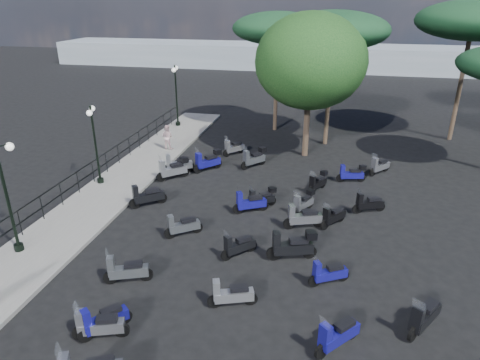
% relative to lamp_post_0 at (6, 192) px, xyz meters
% --- Properties ---
extents(ground, '(120.00, 120.00, 0.00)m').
position_rel_lamp_post_0_xyz_m(ground, '(7.17, 2.97, -2.56)').
color(ground, black).
rests_on(ground, ground).
extents(sidewalk, '(3.00, 30.00, 0.15)m').
position_rel_lamp_post_0_xyz_m(sidewalk, '(0.67, 5.97, -2.48)').
color(sidewalk, slate).
rests_on(sidewalk, ground).
extents(railing, '(0.04, 26.04, 1.10)m').
position_rel_lamp_post_0_xyz_m(railing, '(-0.63, 5.77, -1.66)').
color(railing, black).
rests_on(railing, sidewalk).
extents(lamp_post_0, '(0.65, 1.18, 4.22)m').
position_rel_lamp_post_0_xyz_m(lamp_post_0, '(0.00, 0.00, 0.00)').
color(lamp_post_0, black).
rests_on(lamp_post_0, sidewalk).
extents(lamp_post_1, '(0.63, 1.11, 3.99)m').
position_rel_lamp_post_0_xyz_m(lamp_post_1, '(-0.26, 6.45, -0.13)').
color(lamp_post_1, black).
rests_on(lamp_post_1, sidewalk).
extents(lamp_post_2, '(0.51, 1.26, 4.35)m').
position_rel_lamp_post_0_xyz_m(lamp_post_2, '(-0.07, 17.32, 0.07)').
color(lamp_post_2, black).
rests_on(lamp_post_2, sidewalk).
extents(pedestrian_far, '(0.80, 0.66, 1.52)m').
position_rel_lamp_post_0_xyz_m(pedestrian_far, '(1.15, 12.19, -1.65)').
color(pedestrian_far, silver).
rests_on(pedestrian_far, sidewalk).
extents(scooter_1, '(1.55, 0.73, 1.27)m').
position_rel_lamp_post_0_xyz_m(scooter_1, '(5.18, -3.30, -2.12)').
color(scooter_1, black).
rests_on(scooter_1, ground).
extents(scooter_2, '(1.58, 0.81, 1.32)m').
position_rel_lamp_post_0_xyz_m(scooter_2, '(4.76, -0.74, -2.10)').
color(scooter_2, black).
rests_on(scooter_2, ground).
extents(scooter_3, '(1.45, 1.20, 1.41)m').
position_rel_lamp_post_0_xyz_m(scooter_3, '(3.06, 4.75, -2.07)').
color(scooter_3, black).
rests_on(scooter_3, ground).
extents(scooter_4, '(1.43, 1.40, 1.45)m').
position_rel_lamp_post_0_xyz_m(scooter_4, '(3.09, 8.02, -2.01)').
color(scooter_4, black).
rests_on(scooter_4, ground).
extents(scooter_5, '(1.63, 0.95, 1.40)m').
position_rel_lamp_post_0_xyz_m(scooter_5, '(3.04, 8.90, -2.07)').
color(scooter_5, black).
rests_on(scooter_5, ground).
extents(scooter_6, '(1.11, 1.31, 1.28)m').
position_rel_lamp_post_0_xyz_m(scooter_6, '(5.20, -3.07, -2.11)').
color(scooter_6, black).
rests_on(scooter_6, ground).
extents(scooter_7, '(1.52, 0.74, 1.26)m').
position_rel_lamp_post_0_xyz_m(scooter_7, '(8.49, -1.16, -2.12)').
color(scooter_7, black).
rests_on(scooter_7, ground).
extents(scooter_8, '(1.35, 1.04, 1.28)m').
position_rel_lamp_post_0_xyz_m(scooter_8, '(5.55, 2.57, -2.12)').
color(scooter_8, black).
rests_on(scooter_8, ground).
extents(scooter_9, '(1.28, 1.01, 1.19)m').
position_rel_lamp_post_0_xyz_m(scooter_9, '(8.22, 5.79, -2.11)').
color(scooter_9, black).
rests_on(scooter_9, ground).
extents(scooter_10, '(1.33, 1.49, 1.45)m').
position_rel_lamp_post_0_xyz_m(scooter_10, '(4.53, 9.59, -2.01)').
color(scooter_10, black).
rests_on(scooter_10, ground).
extents(scooter_11, '(1.13, 1.32, 1.30)m').
position_rel_lamp_post_0_xyz_m(scooter_11, '(5.34, 12.35, -2.11)').
color(scooter_11, black).
rests_on(scooter_11, ground).
extents(scooter_12, '(1.15, 1.19, 1.24)m').
position_rel_lamp_post_0_xyz_m(scooter_12, '(8.07, 1.63, -2.13)').
color(scooter_12, black).
rests_on(scooter_12, ground).
extents(scooter_13, '(1.68, 0.83, 1.39)m').
position_rel_lamp_post_0_xyz_m(scooter_13, '(10.23, 4.26, -2.07)').
color(scooter_13, black).
rests_on(scooter_13, ground).
extents(scooter_14, '(1.51, 0.94, 1.33)m').
position_rel_lamp_post_0_xyz_m(scooter_14, '(7.79, 5.17, -2.10)').
color(scooter_14, black).
rests_on(scooter_14, ground).
extents(scooter_15, '(1.25, 1.46, 1.40)m').
position_rel_lamp_post_0_xyz_m(scooter_15, '(6.92, 10.64, -2.03)').
color(scooter_15, black).
rests_on(scooter_15, ground).
extents(scooter_16, '(1.35, 0.86, 1.20)m').
position_rel_lamp_post_0_xyz_m(scooter_16, '(11.38, 0.64, -2.14)').
color(scooter_16, black).
rests_on(scooter_16, ground).
extents(scooter_17, '(1.82, 0.87, 1.49)m').
position_rel_lamp_post_0_xyz_m(scooter_17, '(10.05, 1.86, -2.00)').
color(scooter_17, black).
rests_on(scooter_17, ground).
extents(scooter_18, '(0.91, 1.35, 1.19)m').
position_rel_lamp_post_0_xyz_m(scooter_18, '(10.12, 5.76, -2.11)').
color(scooter_18, black).
rests_on(scooter_18, ground).
extents(scooter_19, '(0.89, 1.35, 1.19)m').
position_rel_lamp_post_0_xyz_m(scooter_19, '(10.62, 8.20, -2.11)').
color(scooter_19, black).
rests_on(scooter_19, ground).
extents(scooter_20, '(1.50, 0.63, 1.21)m').
position_rel_lamp_post_0_xyz_m(scooter_20, '(12.27, 9.68, -2.10)').
color(scooter_20, black).
rests_on(scooter_20, ground).
extents(scooter_22, '(1.20, 1.34, 1.35)m').
position_rel_lamp_post_0_xyz_m(scooter_22, '(11.70, -2.24, -2.09)').
color(scooter_22, black).
rests_on(scooter_22, ground).
extents(scooter_23, '(1.09, 1.51, 1.39)m').
position_rel_lamp_post_0_xyz_m(scooter_23, '(14.12, -0.97, -2.08)').
color(scooter_23, black).
rests_on(scooter_23, ground).
extents(scooter_24, '(1.01, 1.29, 1.23)m').
position_rel_lamp_post_0_xyz_m(scooter_24, '(11.43, 4.74, -2.13)').
color(scooter_24, black).
rests_on(scooter_24, ground).
extents(scooter_25, '(1.46, 0.80, 1.23)m').
position_rel_lamp_post_0_xyz_m(scooter_25, '(12.95, 6.32, -2.13)').
color(scooter_25, black).
rests_on(scooter_25, ground).
extents(scooter_26, '(1.13, 1.29, 1.29)m').
position_rel_lamp_post_0_xyz_m(scooter_26, '(13.76, 11.15, -2.11)').
color(scooter_26, black).
rests_on(scooter_26, ground).
extents(broadleaf_tree, '(6.30, 6.30, 8.26)m').
position_rel_lamp_post_0_xyz_m(broadleaf_tree, '(9.58, 13.27, 3.01)').
color(broadleaf_tree, '#38281E').
rests_on(broadleaf_tree, ground).
extents(pine_0, '(6.55, 6.55, 8.23)m').
position_rel_lamp_post_0_xyz_m(pine_0, '(10.70, 15.81, 4.51)').
color(pine_0, '#38281E').
rests_on(pine_0, ground).
extents(pine_1, '(6.88, 6.88, 8.79)m').
position_rel_lamp_post_0_xyz_m(pine_1, '(18.90, 18.56, 5.01)').
color(pine_1, '#38281E').
rests_on(pine_1, ground).
extents(pine_2, '(6.11, 6.11, 8.06)m').
position_rel_lamp_post_0_xyz_m(pine_2, '(7.00, 18.26, 4.41)').
color(pine_2, '#38281E').
rests_on(pine_2, ground).
extents(distant_hills, '(70.00, 8.00, 3.00)m').
position_rel_lamp_post_0_xyz_m(distant_hills, '(7.17, 47.97, -1.06)').
color(distant_hills, gray).
rests_on(distant_hills, ground).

